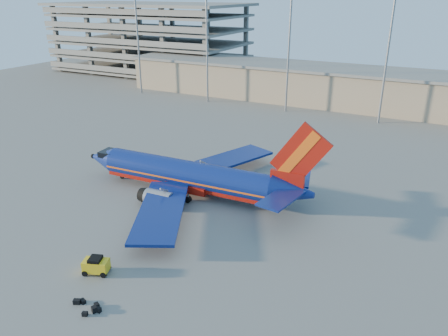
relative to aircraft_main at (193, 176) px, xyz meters
The scene contains 7 objects.
ground 2.74m from the aircraft_main, ahead, with size 220.00×220.00×0.00m, color slate.
terminal_building 59.23m from the aircraft_main, 79.19° to the left, with size 122.00×16.00×8.50m.
parking_garage 96.43m from the aircraft_main, 129.38° to the left, with size 62.00×32.00×21.40m.
light_mast_row 48.93m from the aircraft_main, 82.47° to the left, with size 101.60×1.60×28.65m.
aircraft_main is the anchor object (origin of this frame).
baggage_tug 19.47m from the aircraft_main, 87.16° to the right, with size 2.74×2.18×1.72m.
luggage_pile 23.98m from the aircraft_main, 80.60° to the right, with size 2.96×1.76×0.53m.
Camera 1 is at (26.79, -44.85, 25.13)m, focal length 35.00 mm.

